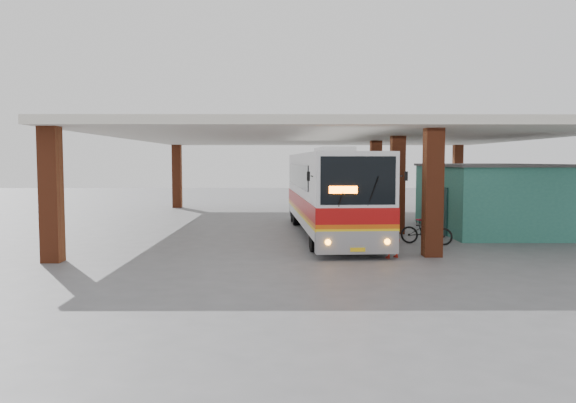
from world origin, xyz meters
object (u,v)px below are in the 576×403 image
(motorcycle, at_px, (426,231))
(coach_bus, at_px, (330,192))
(pedestrian, at_px, (392,231))
(red_chair, at_px, (423,217))

(motorcycle, bearing_deg, coach_bus, 75.36)
(coach_bus, height_order, motorcycle, coach_bus)
(coach_bus, distance_m, motorcycle, 4.72)
(pedestrian, bearing_deg, motorcycle, -151.67)
(motorcycle, bearing_deg, red_chair, 11.20)
(coach_bus, xyz_separation_m, pedestrian, (1.61, -5.86, -0.98))
(pedestrian, distance_m, red_chair, 10.73)
(motorcycle, relative_size, pedestrian, 1.09)
(pedestrian, xyz_separation_m, red_chair, (3.52, 10.12, -0.57))
(motorcycle, height_order, pedestrian, pedestrian)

